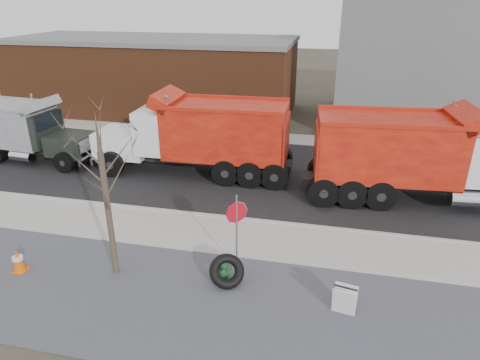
% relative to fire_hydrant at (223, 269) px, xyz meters
% --- Properties ---
extents(ground, '(120.00, 120.00, 0.00)m').
position_rel_fire_hydrant_xyz_m(ground, '(-0.18, 2.24, -0.41)').
color(ground, '#383328').
rests_on(ground, ground).
extents(gravel_verge, '(60.00, 5.00, 0.03)m').
position_rel_fire_hydrant_xyz_m(gravel_verge, '(-0.18, -1.26, -0.39)').
color(gravel_verge, slate).
rests_on(gravel_verge, ground).
extents(sidewalk, '(60.00, 2.50, 0.06)m').
position_rel_fire_hydrant_xyz_m(sidewalk, '(-0.18, 2.49, -0.38)').
color(sidewalk, '#9E9B93').
rests_on(sidewalk, ground).
extents(curb, '(60.00, 0.15, 0.11)m').
position_rel_fire_hydrant_xyz_m(curb, '(-0.18, 3.79, -0.35)').
color(curb, '#9E9B93').
rests_on(curb, ground).
extents(road, '(60.00, 9.40, 0.02)m').
position_rel_fire_hydrant_xyz_m(road, '(-0.18, 8.54, -0.40)').
color(road, black).
rests_on(road, ground).
extents(far_sidewalk, '(60.00, 2.00, 0.06)m').
position_rel_fire_hydrant_xyz_m(far_sidewalk, '(-0.18, 14.24, -0.38)').
color(far_sidewalk, '#9E9B93').
rests_on(far_sidewalk, ground).
extents(building_grey, '(12.00, 10.00, 8.00)m').
position_rel_fire_hydrant_xyz_m(building_grey, '(8.82, 20.24, 3.59)').
color(building_grey, slate).
rests_on(building_grey, ground).
extents(building_brick, '(20.20, 8.20, 5.30)m').
position_rel_fire_hydrant_xyz_m(building_brick, '(-10.18, 19.24, 2.25)').
color(building_brick, brown).
rests_on(building_brick, ground).
extents(bare_tree, '(3.20, 3.20, 5.20)m').
position_rel_fire_hydrant_xyz_m(bare_tree, '(-3.38, -0.36, 2.89)').
color(bare_tree, '#382D23').
rests_on(bare_tree, ground).
extents(fire_hydrant, '(0.51, 0.50, 0.89)m').
position_rel_fire_hydrant_xyz_m(fire_hydrant, '(0.00, 0.00, 0.00)').
color(fire_hydrant, '#266435').
rests_on(fire_hydrant, ground).
extents(truck_tire, '(1.36, 1.29, 0.99)m').
position_rel_fire_hydrant_xyz_m(truck_tire, '(0.15, -0.19, 0.06)').
color(truck_tire, black).
rests_on(truck_tire, ground).
extents(stop_sign, '(0.57, 0.48, 2.63)m').
position_rel_fire_hydrant_xyz_m(stop_sign, '(0.28, 0.57, 1.39)').
color(stop_sign, gray).
rests_on(stop_sign, ground).
extents(sandwich_board, '(0.69, 0.50, 0.87)m').
position_rel_fire_hydrant_xyz_m(sandwich_board, '(3.57, -0.78, 0.05)').
color(sandwich_board, white).
rests_on(sandwich_board, ground).
extents(traffic_cone_far, '(0.42, 0.42, 0.80)m').
position_rel_fire_hydrant_xyz_m(traffic_cone_far, '(-6.36, -0.98, -0.01)').
color(traffic_cone_far, '#F45607').
rests_on(traffic_cone_far, ground).
extents(dump_truck_red_a, '(10.13, 3.52, 4.00)m').
position_rel_fire_hydrant_xyz_m(dump_truck_red_a, '(6.45, 7.21, 1.62)').
color(dump_truck_red_a, black).
rests_on(dump_truck_red_a, ground).
extents(dump_truck_red_b, '(9.49, 2.93, 3.95)m').
position_rel_fire_hydrant_xyz_m(dump_truck_red_b, '(-3.20, 7.99, 1.60)').
color(dump_truck_red_b, black).
rests_on(dump_truck_red_b, ground).
extents(dump_truck_grey, '(7.38, 2.81, 3.30)m').
position_rel_fire_hydrant_xyz_m(dump_truck_grey, '(-12.79, 7.89, 1.28)').
color(dump_truck_grey, black).
rests_on(dump_truck_grey, ground).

